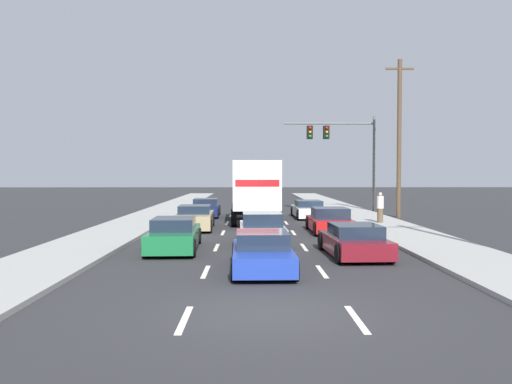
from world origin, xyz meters
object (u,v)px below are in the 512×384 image
object	(u,v)px
car_green	(174,235)
pedestrian_near_corner	(380,207)
car_white	(308,210)
car_maroon	(354,241)
car_blue	(262,253)
car_red	(330,221)
traffic_signal_mast	(337,141)
car_navy	(206,208)
utility_pole_mid	(399,137)
box_truck	(255,188)
car_tan	(195,218)
car_silver	(262,229)

from	to	relation	value
car_green	pedestrian_near_corner	bearing A→B (deg)	43.01
car_white	car_maroon	xyz separation A→B (m)	(-0.16, -15.45, -0.01)
car_blue	car_red	distance (m)	10.53
car_blue	traffic_signal_mast	bearing A→B (deg)	75.20
car_blue	pedestrian_near_corner	xyz separation A→B (m)	(6.86, 13.50, 0.44)
car_white	pedestrian_near_corner	distance (m)	5.77
car_blue	car_navy	bearing A→B (deg)	99.70
car_maroon	utility_pole_mid	bearing A→B (deg)	69.02
car_green	car_maroon	distance (m)	6.59
box_truck	car_tan	bearing A→B (deg)	-132.98
car_silver	car_blue	size ratio (longest dim) A/B	1.06
car_tan	car_blue	bearing A→B (deg)	-74.46
car_white	utility_pole_mid	distance (m)	7.52
car_tan	utility_pole_mid	bearing A→B (deg)	29.13
traffic_signal_mast	car_green	bearing A→B (deg)	-116.22
car_white	car_tan	bearing A→B (deg)	-134.64
car_maroon	car_tan	bearing A→B (deg)	126.15
car_silver	box_truck	bearing A→B (deg)	91.39
car_maroon	traffic_signal_mast	distance (m)	20.93
car_navy	car_blue	distance (m)	19.40
car_red	car_maroon	distance (m)	7.28
car_white	car_red	xyz separation A→B (m)	(0.12, -8.17, 0.02)
car_green	utility_pole_mid	bearing A→B (deg)	48.83
car_green	car_red	world-z (taller)	car_green
car_red	car_maroon	xyz separation A→B (m)	(-0.28, -7.28, -0.03)
traffic_signal_mast	car_blue	bearing A→B (deg)	-104.80
car_silver	car_green	bearing A→B (deg)	-150.06
traffic_signal_mast	box_truck	bearing A→B (deg)	-127.06
car_navy	traffic_signal_mast	bearing A→B (deg)	21.86
car_tan	traffic_signal_mast	size ratio (longest dim) A/B	0.65
car_silver	pedestrian_near_corner	size ratio (longest dim) A/B	2.60
car_green	traffic_signal_mast	bearing A→B (deg)	63.78
car_maroon	traffic_signal_mast	size ratio (longest dim) A/B	0.61
car_silver	car_maroon	xyz separation A→B (m)	(3.11, -3.39, -0.06)
car_silver	car_white	distance (m)	12.49
car_green	box_truck	xyz separation A→B (m)	(3.11, 10.63, 1.46)
car_blue	utility_pole_mid	xyz separation A→B (m)	(9.27, 18.37, 4.69)
box_truck	car_silver	xyz separation A→B (m)	(0.21, -8.72, -1.44)
car_white	traffic_signal_mast	xyz separation A→B (m)	(2.64, 4.76, 4.66)
car_navy	box_truck	xyz separation A→B (m)	(3.19, -4.37, 1.47)
car_red	car_white	bearing A→B (deg)	90.83
car_maroon	pedestrian_near_corner	bearing A→B (deg)	71.55
car_tan	box_truck	xyz separation A→B (m)	(3.10, 3.33, 1.45)
car_blue	car_maroon	size ratio (longest dim) A/B	0.97
car_green	car_silver	world-z (taller)	car_silver
car_tan	car_green	world-z (taller)	car_tan
car_tan	car_silver	size ratio (longest dim) A/B	1.04
box_truck	traffic_signal_mast	xyz separation A→B (m)	(6.12, 8.10, 3.17)
car_green	traffic_signal_mast	size ratio (longest dim) A/B	0.66
car_white	pedestrian_near_corner	bearing A→B (deg)	-53.03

